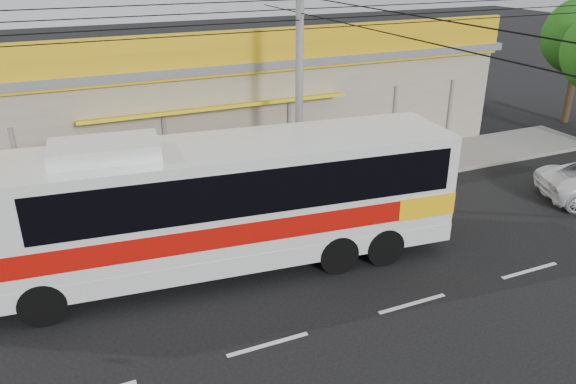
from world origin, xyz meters
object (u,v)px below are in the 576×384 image
(coach_bus, at_px, (225,197))
(motorbike_dark, at_px, (91,202))
(utility_pole, at_px, (300,13))
(motorbike_red, at_px, (195,200))

(coach_bus, xyz_separation_m, motorbike_dark, (-3.21, 4.76, -1.56))
(utility_pole, bearing_deg, coach_bus, -140.15)
(motorbike_red, distance_m, utility_pole, 6.94)
(motorbike_red, bearing_deg, motorbike_dark, 71.09)
(motorbike_dark, xyz_separation_m, utility_pole, (6.81, -1.75, 5.93))
(coach_bus, relative_size, motorbike_red, 7.05)
(coach_bus, relative_size, motorbike_dark, 8.62)
(motorbike_dark, bearing_deg, motorbike_red, -112.95)
(motorbike_red, distance_m, motorbike_dark, 3.43)
(motorbike_red, height_order, motorbike_dark, motorbike_red)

